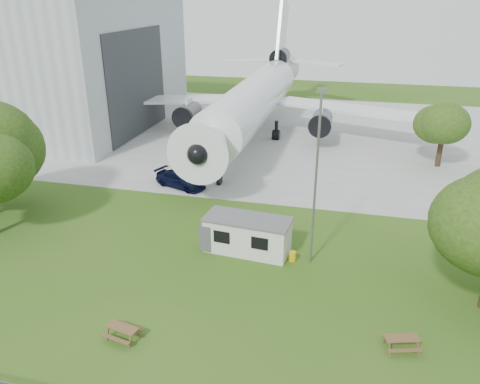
% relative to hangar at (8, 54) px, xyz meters
% --- Properties ---
extents(ground, '(160.00, 160.00, 0.00)m').
position_rel_hangar_xyz_m(ground, '(37.97, -36.00, -9.41)').
color(ground, '#486B23').
extents(concrete_apron, '(120.00, 46.00, 0.03)m').
position_rel_hangar_xyz_m(concrete_apron, '(37.97, 2.00, -9.39)').
color(concrete_apron, '#B7B7B2').
rests_on(concrete_apron, ground).
extents(hangar, '(43.00, 31.00, 18.55)m').
position_rel_hangar_xyz_m(hangar, '(0.00, 0.00, 0.00)').
color(hangar, '#B2B7BC').
rests_on(hangar, ground).
extents(airliner, '(46.36, 47.73, 17.69)m').
position_rel_hangar_xyz_m(airliner, '(35.97, -0.14, -4.14)').
color(airliner, white).
rests_on(airliner, ground).
extents(site_cabin, '(6.86, 3.27, 2.62)m').
position_rel_hangar_xyz_m(site_cabin, '(41.55, -29.38, -8.09)').
color(site_cabin, silver).
rests_on(site_cabin, ground).
extents(picnic_west, '(2.07, 1.83, 0.76)m').
position_rel_hangar_xyz_m(picnic_west, '(37.08, -40.20, -9.41)').
color(picnic_west, brown).
rests_on(picnic_west, ground).
extents(picnic_east, '(2.15, 1.94, 0.76)m').
position_rel_hangar_xyz_m(picnic_east, '(51.74, -37.44, -9.41)').
color(picnic_east, brown).
rests_on(picnic_east, ground).
extents(lamp_mast, '(0.16, 0.16, 12.00)m').
position_rel_hangar_xyz_m(lamp_mast, '(46.17, -29.80, -3.41)').
color(lamp_mast, slate).
rests_on(lamp_mast, ground).
extents(tree_far_apron, '(5.22, 5.22, 7.14)m').
position_rel_hangar_xyz_m(tree_far_apron, '(57.53, -6.84, -4.89)').
color(tree_far_apron, '#382619').
rests_on(tree_far_apron, ground).
extents(car_ne_sedan, '(2.30, 4.65, 1.46)m').
position_rel_hangar_xyz_m(car_ne_sedan, '(58.25, -22.87, -8.67)').
color(car_ne_sedan, black).
rests_on(car_ne_sedan, ground).
extents(car_apron_van, '(5.66, 3.75, 1.52)m').
position_rel_hangar_xyz_m(car_apron_van, '(32.52, -19.05, -8.65)').
color(car_apron_van, black).
rests_on(car_apron_van, ground).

